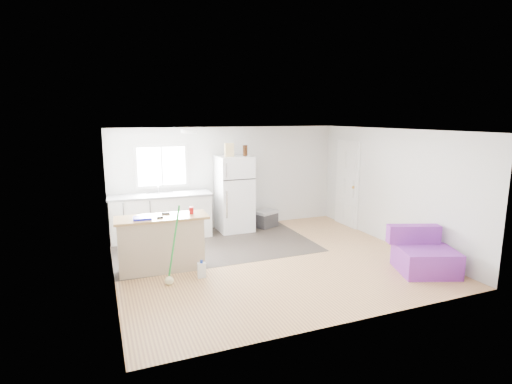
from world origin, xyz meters
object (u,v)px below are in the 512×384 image
(purple_seat, at_px, (424,256))
(cardboard_box, at_px, (229,150))
(cleaner_jug, at_px, (202,270))
(peninsula, at_px, (161,243))
(kitchen_cabinets, at_px, (161,216))
(blue_tray, at_px, (143,218))
(cooler, at_px, (266,219))
(bottle_left, at_px, (244,151))
(refrigerator, at_px, (234,194))
(red_cup, at_px, (191,210))
(mop, at_px, (171,270))
(bottle_right, at_px, (246,150))

(purple_seat, xyz_separation_m, cardboard_box, (-2.35, 3.54, 1.63))
(purple_seat, xyz_separation_m, cleaner_jug, (-3.63, 1.15, -0.14))
(peninsula, relative_size, cleaner_jug, 5.28)
(cleaner_jug, bearing_deg, kitchen_cabinets, 101.70)
(purple_seat, height_order, blue_tray, blue_tray)
(cooler, xyz_separation_m, bottle_left, (-0.58, -0.07, 1.67))
(refrigerator, distance_m, purple_seat, 4.27)
(cooler, height_order, red_cup, red_cup)
(mop, distance_m, bottle_right, 3.70)
(blue_tray, distance_m, bottle_left, 3.23)
(purple_seat, bearing_deg, peninsula, 178.23)
(peninsula, height_order, cardboard_box, cardboard_box)
(kitchen_cabinets, height_order, refrigerator, refrigerator)
(cleaner_jug, xyz_separation_m, red_cup, (-0.01, 0.58, 0.89))
(kitchen_cabinets, relative_size, cleaner_jug, 7.40)
(cardboard_box, bearing_deg, mop, -126.39)
(cleaner_jug, bearing_deg, purple_seat, -11.94)
(cardboard_box, distance_m, bottle_right, 0.41)
(cleaner_jug, xyz_separation_m, blue_tray, (-0.85, 0.51, 0.85))
(cooler, distance_m, red_cup, 3.01)
(refrigerator, bearing_deg, bottle_left, -22.28)
(peninsula, bearing_deg, mop, -83.75)
(mop, height_order, cardboard_box, cardboard_box)
(red_cup, xyz_separation_m, bottle_right, (1.71, 1.83, 0.86))
(cooler, relative_size, cardboard_box, 2.11)
(kitchen_cabinets, relative_size, bottle_right, 8.89)
(purple_seat, distance_m, cardboard_box, 4.55)
(red_cup, height_order, bottle_right, bottle_right)
(peninsula, relative_size, red_cup, 13.22)
(peninsula, relative_size, cooler, 2.51)
(red_cup, bearing_deg, kitchen_cabinets, 97.51)
(kitchen_cabinets, distance_m, refrigerator, 1.73)
(cardboard_box, height_order, bottle_left, cardboard_box)
(refrigerator, height_order, bottle_left, bottle_left)
(bottle_left, bearing_deg, cooler, 6.65)
(refrigerator, height_order, blue_tray, refrigerator)
(kitchen_cabinets, bearing_deg, red_cup, -79.57)
(cooler, relative_size, blue_tray, 2.11)
(bottle_left, relative_size, bottle_right, 1.00)
(cleaner_jug, height_order, bottle_right, bottle_right)
(peninsula, xyz_separation_m, red_cup, (0.54, -0.00, 0.53))
(cleaner_jug, bearing_deg, refrigerator, 65.60)
(mop, xyz_separation_m, blue_tray, (-0.33, 0.57, 0.75))
(peninsula, distance_m, cardboard_box, 2.94)
(bottle_left, bearing_deg, purple_seat, -60.44)
(refrigerator, bearing_deg, kitchen_cabinets, 178.19)
(cardboard_box, relative_size, bottle_left, 1.20)
(cleaner_jug, relative_size, bottle_left, 1.20)
(refrigerator, bearing_deg, blue_tray, -139.87)
(peninsula, distance_m, cooler, 3.35)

